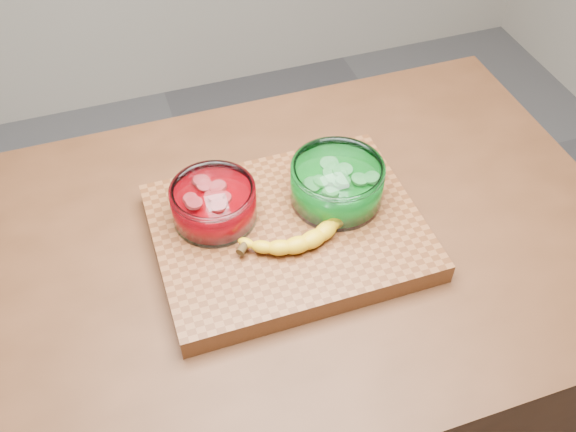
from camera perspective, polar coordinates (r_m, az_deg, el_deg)
name	(u,v)px	position (r m, az deg, el deg)	size (l,w,h in m)	color
counter	(288,369)	(1.49, 0.00, -13.44)	(1.20, 0.80, 0.90)	#492816
cutting_board	(288,232)	(1.11, 0.00, -1.41)	(0.45, 0.35, 0.04)	brown
bowl_red	(214,204)	(1.09, -6.60, 1.11)	(0.14, 0.14, 0.07)	white
bowl_green	(337,183)	(1.11, 4.36, 2.90)	(0.16, 0.16, 0.08)	white
banana	(298,226)	(1.07, 0.88, -0.87)	(0.24, 0.13, 0.03)	gold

